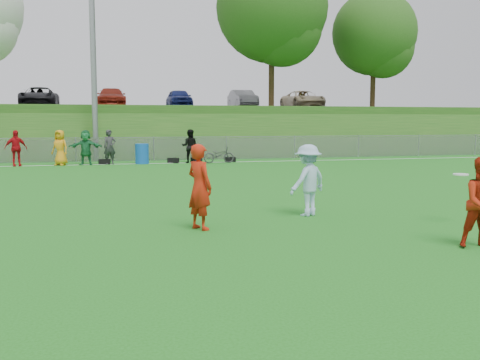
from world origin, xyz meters
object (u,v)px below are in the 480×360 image
object	(u,v)px
recycling_bin	(142,154)
bicycle	(219,155)
player_blue	(308,180)
frisbee	(461,174)
player_red_left	(200,187)

from	to	relation	value
recycling_bin	bicycle	world-z (taller)	recycling_bin
player_blue	frisbee	distance (m)	3.18
player_red_left	recycling_bin	distance (m)	16.71
recycling_bin	bicycle	xyz separation A→B (m)	(3.80, -0.50, -0.09)
frisbee	recycling_bin	bearing A→B (deg)	107.04
frisbee	player_red_left	bearing A→B (deg)	172.35
frisbee	recycling_bin	xyz separation A→B (m)	(-5.34, 17.42, -0.52)
player_blue	bicycle	size ratio (longest dim) A/B	1.02
player_blue	frisbee	world-z (taller)	player_blue
player_blue	bicycle	world-z (taller)	player_blue
player_blue	recycling_bin	bearing A→B (deg)	-109.11
player_blue	recycling_bin	xyz separation A→B (m)	(-2.63, 15.79, -0.30)
player_blue	bicycle	xyz separation A→B (m)	(1.17, 15.29, -0.39)
player_red_left	player_blue	bearing A→B (deg)	-101.54
recycling_bin	player_red_left	bearing A→B (deg)	-89.93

